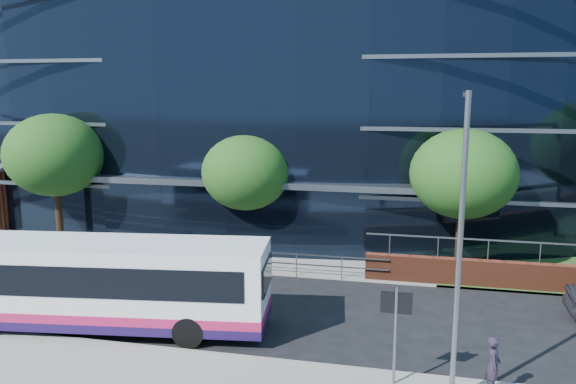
% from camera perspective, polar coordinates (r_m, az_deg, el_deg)
% --- Properties ---
extents(ground, '(200.00, 200.00, 0.00)m').
position_cam_1_polar(ground, '(18.76, -3.58, -15.45)').
color(ground, black).
rests_on(ground, ground).
extents(kerb, '(80.00, 0.25, 0.16)m').
position_cam_1_polar(kerb, '(17.86, -4.50, -16.57)').
color(kerb, gray).
rests_on(kerb, ground).
extents(yellow_line_outer, '(80.00, 0.08, 0.01)m').
position_cam_1_polar(yellow_line_outer, '(18.07, -4.31, -16.50)').
color(yellow_line_outer, gold).
rests_on(yellow_line_outer, ground).
extents(yellow_line_inner, '(80.00, 0.08, 0.01)m').
position_cam_1_polar(yellow_line_inner, '(18.20, -4.17, -16.30)').
color(yellow_line_inner, gold).
rests_on(yellow_line_inner, ground).
extents(far_forecourt, '(50.00, 8.00, 0.10)m').
position_cam_1_polar(far_forecourt, '(30.35, -8.82, -5.24)').
color(far_forecourt, gray).
rests_on(far_forecourt, ground).
extents(glass_office, '(44.00, 23.10, 16.00)m').
position_cam_1_polar(glass_office, '(38.07, -0.87, 10.14)').
color(glass_office, black).
rests_on(glass_office, ground).
extents(guard_railings, '(24.00, 0.05, 1.10)m').
position_cam_1_polar(guard_railings, '(27.47, -15.80, -5.53)').
color(guard_railings, slate).
rests_on(guard_railings, ground).
extents(street_sign, '(0.85, 0.09, 2.80)m').
position_cam_1_polar(street_sign, '(15.82, 10.91, -12.18)').
color(street_sign, slate).
rests_on(street_sign, pavement_near).
extents(tree_far_a, '(4.95, 4.95, 6.98)m').
position_cam_1_polar(tree_far_a, '(30.99, -22.63, 3.47)').
color(tree_far_a, black).
rests_on(tree_far_a, ground).
extents(tree_far_b, '(4.29, 4.29, 6.05)m').
position_cam_1_polar(tree_far_b, '(27.13, -4.28, 1.98)').
color(tree_far_b, black).
rests_on(tree_far_b, ground).
extents(tree_far_c, '(4.62, 4.62, 6.51)m').
position_cam_1_polar(tree_far_c, '(25.57, 17.38, 1.75)').
color(tree_far_c, black).
rests_on(tree_far_c, ground).
extents(streetlight_east, '(0.15, 0.77, 8.00)m').
position_cam_1_polar(streetlight_east, '(14.58, 17.07, -4.90)').
color(streetlight_east, slate).
rests_on(streetlight_east, pavement_near).
extents(city_bus, '(11.62, 4.01, 3.08)m').
position_cam_1_polar(city_bus, '(20.40, -18.08, -8.82)').
color(city_bus, white).
rests_on(city_bus, ground).
extents(pedestrian, '(0.44, 0.62, 1.61)m').
position_cam_1_polar(pedestrian, '(16.50, 20.13, -16.23)').
color(pedestrian, '#261F2E').
rests_on(pedestrian, pavement_near).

